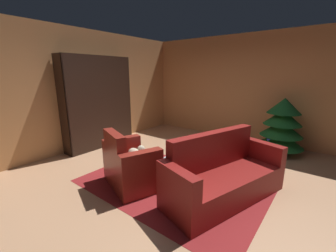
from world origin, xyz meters
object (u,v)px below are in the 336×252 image
Objects in this scene: armchair_red at (130,166)px; decorated_tree at (282,126)px; bottle_on_table at (190,152)px; couch_red at (223,177)px; bookshelf_unit at (102,103)px; book_stack_on_table at (181,156)px; coffee_table at (182,163)px.

decorated_tree is (1.61, 3.11, 0.31)m from armchair_red.
couch_red is at bearing -8.80° from bottle_on_table.
bookshelf_unit is 2.76m from book_stack_on_table.
coffee_table is at bearing -110.56° from decorated_tree.
coffee_table is 2.76m from decorated_tree.
armchair_red is 3.51m from decorated_tree.
book_stack_on_table reaches higher than coffee_table.
bookshelf_unit is 3.43× the size of coffee_table.
coffee_table is 0.23m from bottle_on_table.
coffee_table is at bearing -7.40° from book_stack_on_table.
book_stack_on_table is 0.18m from bottle_on_table.
bottle_on_table is at bearing 171.20° from couch_red.
bookshelf_unit is 1.72× the size of decorated_tree.
couch_red is (3.36, -0.38, -0.76)m from bookshelf_unit.
couch_red is at bearing -96.33° from decorated_tree.
couch_red is 8.92× the size of book_stack_on_table.
bottle_on_table is at bearing 45.30° from armchair_red.
bottle_on_table is 2.57m from decorated_tree.
coffee_table is at bearing -9.52° from bookshelf_unit.
armchair_red is at bearing -139.61° from book_stack_on_table.
coffee_table is 2.30× the size of bottle_on_table.
couch_red is at bearing 5.68° from coffee_table.
armchair_red is at bearing -117.37° from decorated_tree.
decorated_tree is (0.96, 2.57, 0.26)m from coffee_table.
armchair_red is 0.85m from book_stack_on_table.
book_stack_on_table is (0.64, 0.54, 0.16)m from armchair_red.
decorated_tree reaches higher than armchair_red.
bookshelf_unit reaches higher than bottle_on_table.
book_stack_on_table is 2.75m from decorated_tree.
bookshelf_unit is 1.07× the size of couch_red.
bookshelf_unit is 1.92× the size of armchair_red.
decorated_tree is (0.91, 2.40, 0.11)m from bottle_on_table.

